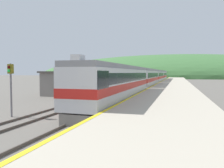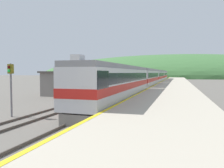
{
  "view_description": "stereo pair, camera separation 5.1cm",
  "coord_description": "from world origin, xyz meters",
  "px_view_note": "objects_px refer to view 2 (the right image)",
  "views": [
    {
      "loc": [
        5.99,
        4.56,
        3.36
      ],
      "look_at": [
        0.77,
        21.82,
        2.43
      ],
      "focal_mm": 35.0,
      "sensor_mm": 36.0,
      "label": 1
    },
    {
      "loc": [
        6.04,
        4.57,
        3.36
      ],
      "look_at": [
        0.77,
        21.82,
        2.43
      ],
      "focal_mm": 35.0,
      "sensor_mm": 36.0,
      "label": 2
    }
  ],
  "objects_px": {
    "carriage_third": "(157,77)",
    "carriage_fourth": "(162,76)",
    "express_train_lead_car": "(119,83)",
    "carriage_second": "(147,78)",
    "signal_post_siding": "(11,79)"
  },
  "relations": [
    {
      "from": "carriage_third",
      "to": "signal_post_siding",
      "type": "bearing_deg",
      "value": -96.9
    },
    {
      "from": "carriage_third",
      "to": "carriage_fourth",
      "type": "relative_size",
      "value": 1.0
    },
    {
      "from": "carriage_second",
      "to": "signal_post_siding",
      "type": "bearing_deg",
      "value": -101.43
    },
    {
      "from": "carriage_third",
      "to": "signal_post_siding",
      "type": "xyz_separation_m",
      "value": [
        -6.09,
        -50.33,
        0.66
      ]
    },
    {
      "from": "express_train_lead_car",
      "to": "carriage_second",
      "type": "relative_size",
      "value": 1.09
    },
    {
      "from": "carriage_third",
      "to": "signal_post_siding",
      "type": "relative_size",
      "value": 4.77
    },
    {
      "from": "carriage_third",
      "to": "carriage_fourth",
      "type": "bearing_deg",
      "value": 90.0
    },
    {
      "from": "carriage_fourth",
      "to": "carriage_second",
      "type": "bearing_deg",
      "value": -90.0
    },
    {
      "from": "express_train_lead_car",
      "to": "signal_post_siding",
      "type": "bearing_deg",
      "value": -124.72
    },
    {
      "from": "express_train_lead_car",
      "to": "signal_post_siding",
      "type": "relative_size",
      "value": 5.21
    },
    {
      "from": "carriage_second",
      "to": "carriage_fourth",
      "type": "height_order",
      "value": "same"
    },
    {
      "from": "express_train_lead_car",
      "to": "carriage_fourth",
      "type": "height_order",
      "value": "express_train_lead_car"
    },
    {
      "from": "carriage_second",
      "to": "carriage_third",
      "type": "bearing_deg",
      "value": 90.0
    },
    {
      "from": "express_train_lead_car",
      "to": "carriage_third",
      "type": "xyz_separation_m",
      "value": [
        0.0,
        41.54,
        -0.01
      ]
    },
    {
      "from": "carriage_second",
      "to": "carriage_fourth",
      "type": "bearing_deg",
      "value": 90.0
    }
  ]
}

